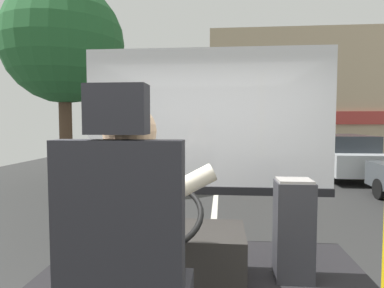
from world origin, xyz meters
name	(u,v)px	position (x,y,z in m)	size (l,w,h in m)	color
ground	(217,181)	(0.00, 8.80, -0.02)	(18.00, 44.00, 0.06)	#2C2C2C
driver_seat	(128,278)	(-0.23, -0.47, 1.23)	(0.48, 0.48, 1.34)	black
bus_driver	(134,223)	(-0.23, -0.36, 1.42)	(0.72, 0.58, 0.80)	#332D28
steering_console	(171,253)	(-0.23, 0.68, 0.87)	(1.10, 1.01, 0.81)	#282623
fare_box	(293,230)	(0.69, 0.80, 1.03)	(0.28, 0.25, 0.78)	#333338
windshield_panel	(208,138)	(0.00, 1.62, 1.69)	(2.50, 0.08, 1.48)	silver
street_tree	(64,44)	(-4.33, 7.44, 4.04)	(3.37, 3.37, 5.75)	#4C3828
shop_building	(341,98)	(6.45, 16.74, 3.15)	(13.83, 4.88, 6.30)	tan
parked_car_silver	(341,155)	(4.17, 9.89, 0.73)	(1.76, 4.42, 1.42)	silver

